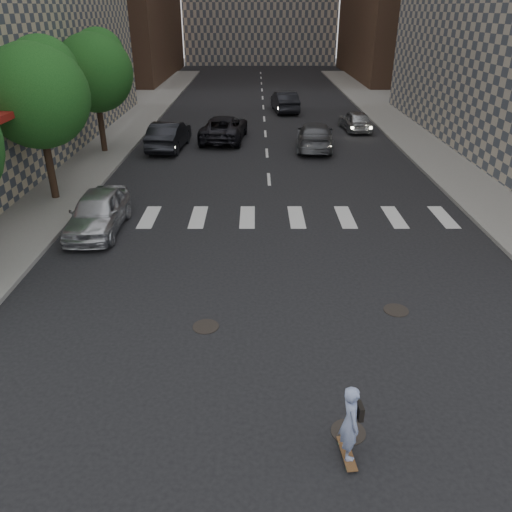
{
  "coord_description": "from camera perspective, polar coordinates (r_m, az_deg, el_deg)",
  "views": [
    {
      "loc": [
        -0.66,
        -9.88,
        7.65
      ],
      "look_at": [
        -0.65,
        2.84,
        1.3
      ],
      "focal_mm": 35.0,
      "sensor_mm": 36.0,
      "label": 1
    }
  ],
  "objects": [
    {
      "name": "traffic_car_a",
      "position": [
        31.09,
        -9.92,
        13.45
      ],
      "size": [
        2.12,
        5.08,
        1.63
      ],
      "primitive_type": "imported",
      "rotation": [
        0.0,
        0.0,
        3.06
      ],
      "color": "black",
      "rests_on": "ground"
    },
    {
      "name": "traffic_car_b",
      "position": [
        30.92,
        6.75,
        13.47
      ],
      "size": [
        2.65,
        5.43,
        1.52
      ],
      "primitive_type": "imported",
      "rotation": [
        0.0,
        0.0,
        3.04
      ],
      "color": "#54555B",
      "rests_on": "ground"
    },
    {
      "name": "sidewalk_right",
      "position": [
        34.35,
        26.68,
        11.03
      ],
      "size": [
        13.0,
        80.0,
        0.15
      ],
      "primitive_type": "cube",
      "color": "gray",
      "rests_on": "ground"
    },
    {
      "name": "tree_b",
      "position": [
        22.98,
        -23.62,
        16.94
      ],
      "size": [
        4.2,
        4.2,
        6.6
      ],
      "color": "#382619",
      "rests_on": "sidewalk_left"
    },
    {
      "name": "manhole_c",
      "position": [
        14.67,
        15.72,
        -5.98
      ],
      "size": [
        0.7,
        0.7,
        0.02
      ],
      "primitive_type": "cylinder",
      "color": "black",
      "rests_on": "ground"
    },
    {
      "name": "ground",
      "position": [
        12.51,
        3.06,
        -11.2
      ],
      "size": [
        160.0,
        160.0,
        0.0
      ],
      "primitive_type": "plane",
      "color": "black",
      "rests_on": "ground"
    },
    {
      "name": "traffic_car_e",
      "position": [
        42.5,
        3.31,
        17.21
      ],
      "size": [
        2.23,
        5.04,
        1.61
      ],
      "primitive_type": "imported",
      "rotation": [
        0.0,
        0.0,
        3.25
      ],
      "color": "black",
      "rests_on": "ground"
    },
    {
      "name": "tree_c",
      "position": [
        30.47,
        -17.9,
        19.69
      ],
      "size": [
        4.2,
        4.2,
        6.6
      ],
      "color": "#382619",
      "rests_on": "sidewalk_left"
    },
    {
      "name": "traffic_car_c",
      "position": [
        32.86,
        -3.66,
        14.39
      ],
      "size": [
        3.06,
        5.77,
        1.54
      ],
      "primitive_type": "imported",
      "rotation": [
        0.0,
        0.0,
        3.05
      ],
      "color": "black",
      "rests_on": "ground"
    },
    {
      "name": "manhole_b",
      "position": [
        13.53,
        -5.77,
        -8.02
      ],
      "size": [
        0.7,
        0.7,
        0.02
      ],
      "primitive_type": "cylinder",
      "color": "black",
      "rests_on": "ground"
    },
    {
      "name": "silver_sedan",
      "position": [
        19.77,
        -17.61,
        4.83
      ],
      "size": [
        1.81,
        4.44,
        1.51
      ],
      "primitive_type": "imported",
      "rotation": [
        0.0,
        0.0,
        0.01
      ],
      "color": "silver",
      "rests_on": "ground"
    },
    {
      "name": "sidewalk_left",
      "position": [
        33.79,
        -24.72,
        11.2
      ],
      "size": [
        13.0,
        80.0,
        0.15
      ],
      "primitive_type": "cube",
      "color": "gray",
      "rests_on": "ground"
    },
    {
      "name": "traffic_car_d",
      "position": [
        36.22,
        11.3,
        14.95
      ],
      "size": [
        2.01,
        4.17,
        1.38
      ],
      "primitive_type": "imported",
      "rotation": [
        0.0,
        0.0,
        3.24
      ],
      "color": "#AEB1B6",
      "rests_on": "ground"
    },
    {
      "name": "manhole_a",
      "position": [
        10.78,
        10.5,
        -19.15
      ],
      "size": [
        0.7,
        0.7,
        0.02
      ],
      "primitive_type": "cylinder",
      "color": "black",
      "rests_on": "ground"
    },
    {
      "name": "skateboarder",
      "position": [
        9.74,
        10.77,
        -18.12
      ],
      "size": [
        0.44,
        0.86,
        1.67
      ],
      "rotation": [
        0.0,
        0.0,
        0.09
      ],
      "color": "brown",
      "rests_on": "ground"
    }
  ]
}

